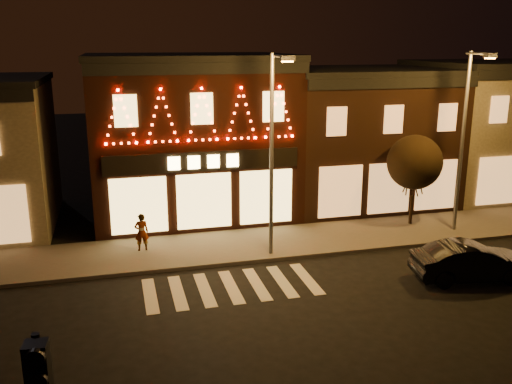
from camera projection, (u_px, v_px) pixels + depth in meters
name	position (u px, v px, depth m)	size (l,w,h in m)	color
ground	(258.00, 340.00, 17.17)	(120.00, 120.00, 0.00)	black
sidewalk_far	(256.00, 244.00, 25.11)	(44.00, 4.00, 0.15)	#47423D
building_pulp	(190.00, 135.00, 29.15)	(10.20, 8.34, 8.30)	black
building_right_a	(358.00, 135.00, 31.56)	(9.20, 8.28, 7.50)	black
building_right_b	(495.00, 127.00, 33.70)	(9.20, 8.28, 7.80)	#69604B
streetlamp_mid	(274.00, 141.00, 22.35)	(0.54, 1.91, 8.32)	#59595E
streetlamp_right	(466.00, 129.00, 25.37)	(0.59, 1.92, 8.35)	#59595E
tree_right	(415.00, 162.00, 26.92)	(2.66, 2.66, 4.44)	black
dark_sedan	(471.00, 262.00, 21.35)	(1.56, 4.47, 1.47)	black
pedestrian	(142.00, 232.00, 23.97)	(0.60, 0.40, 1.65)	gray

